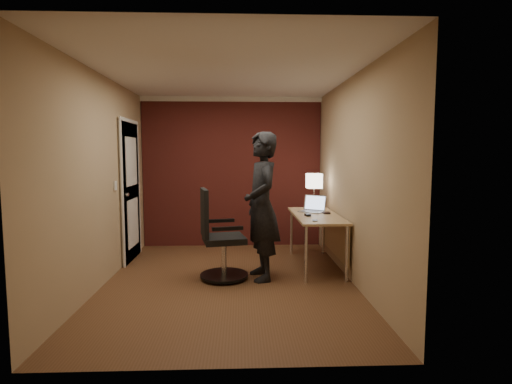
% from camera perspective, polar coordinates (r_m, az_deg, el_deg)
% --- Properties ---
extents(room, '(4.00, 4.00, 4.00)m').
position_cam_1_polar(room, '(6.34, -6.00, 3.71)').
color(room, brown).
rests_on(room, ground).
extents(desk, '(0.60, 1.50, 0.73)m').
position_cam_1_polar(desk, '(5.59, 9.30, -4.48)').
color(desk, tan).
rests_on(desk, ground).
extents(desk_lamp, '(0.22, 0.22, 0.54)m').
position_cam_1_polar(desk_lamp, '(6.07, 8.30, 1.51)').
color(desk_lamp, silver).
rests_on(desk_lamp, desk).
extents(laptop, '(0.42, 0.40, 0.23)m').
position_cam_1_polar(laptop, '(5.81, 8.15, -2.17)').
color(laptop, silver).
rests_on(laptop, desk).
extents(mouse, '(0.08, 0.11, 0.03)m').
position_cam_1_polar(mouse, '(5.39, 7.40, -3.27)').
color(mouse, black).
rests_on(mouse, desk).
extents(phone, '(0.08, 0.12, 0.01)m').
position_cam_1_polar(phone, '(5.03, 8.43, -4.04)').
color(phone, black).
rests_on(phone, desk).
extents(wallet, '(0.09, 0.11, 0.02)m').
position_cam_1_polar(wallet, '(5.65, 10.02, -2.96)').
color(wallet, black).
rests_on(wallet, desk).
extents(office_chair, '(0.61, 0.67, 1.11)m').
position_cam_1_polar(office_chair, '(5.00, -5.41, -6.91)').
color(office_chair, black).
rests_on(office_chair, ground).
extents(person, '(0.56, 0.74, 1.83)m').
position_cam_1_polar(person, '(4.94, 0.81, -2.03)').
color(person, black).
rests_on(person, ground).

